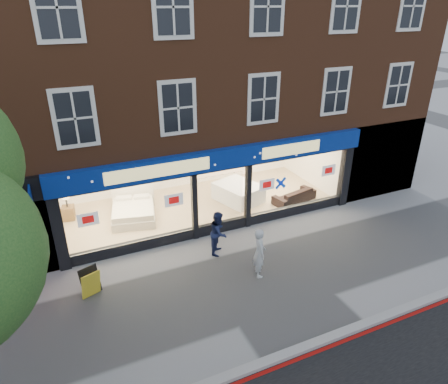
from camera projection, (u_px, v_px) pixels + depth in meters
ground at (262, 278)px, 12.36m from camera, size 120.00×120.00×0.00m
kerb_line at (324, 349)px, 9.80m from camera, size 60.00×0.10×0.01m
kerb_stone at (319, 342)px, 9.94m from camera, size 60.00×0.25×0.12m
showroom_floor at (201, 205)px, 16.66m from camera, size 11.00×4.50×0.10m
building at (180, 33)px, 15.19m from camera, size 19.00×8.26×10.30m
display_bed at (133, 210)px, 15.49m from camera, size 2.03×2.30×1.12m
bedside_table at (69, 213)px, 15.39m from camera, size 0.52×0.52×0.55m
mattress_stack at (238, 192)px, 16.83m from camera, size 1.96×2.20×0.73m
sofa at (294, 195)px, 16.78m from camera, size 2.05×1.15×0.57m
a_board at (91, 283)px, 11.45m from camera, size 0.66×0.53×0.87m
pedestrian_grey at (259, 252)px, 12.16m from camera, size 0.54×0.68×1.64m
pedestrian_blue at (219, 232)px, 13.31m from camera, size 0.91×0.94×1.53m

